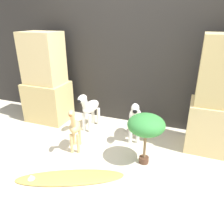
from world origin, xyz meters
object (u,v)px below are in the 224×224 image
object	(u,v)px
zebra_right	(135,117)
zebra_left	(89,107)
surfboard	(69,177)
potted_palm_front	(146,126)
giraffe_figurine	(75,128)

from	to	relation	value
zebra_right	zebra_left	world-z (taller)	same
zebra_right	surfboard	bearing A→B (deg)	-112.53
zebra_right	potted_palm_front	size ratio (longest dim) A/B	0.98
zebra_left	giraffe_figurine	size ratio (longest dim) A/B	0.96
zebra_right	giraffe_figurine	size ratio (longest dim) A/B	0.96
giraffe_figurine	potted_palm_front	distance (m)	0.95
surfboard	zebra_left	bearing A→B (deg)	104.63
surfboard	potted_palm_front	bearing A→B (deg)	39.55
zebra_right	giraffe_figurine	xyz separation A→B (m)	(-0.67, -0.55, -0.03)
giraffe_figurine	surfboard	distance (m)	0.67
potted_palm_front	surfboard	distance (m)	1.06
giraffe_figurine	zebra_right	bearing A→B (deg)	39.28
surfboard	giraffe_figurine	bearing A→B (deg)	111.47
zebra_left	giraffe_figurine	world-z (taller)	giraffe_figurine
potted_palm_front	giraffe_figurine	bearing A→B (deg)	-177.16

